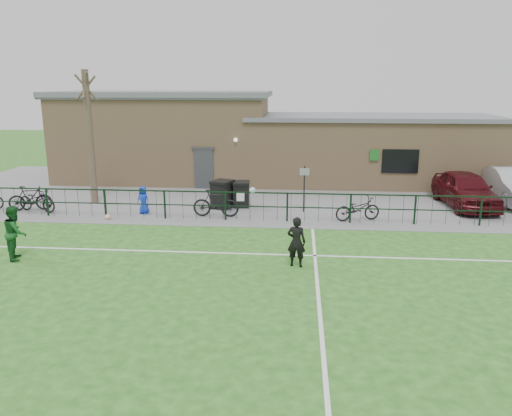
# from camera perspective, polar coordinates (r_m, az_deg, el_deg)

# --- Properties ---
(ground) EXTENTS (90.00, 90.00, 0.00)m
(ground) POSITION_cam_1_polar(r_m,az_deg,el_deg) (12.69, -1.96, -11.29)
(ground) COLOR #245C1B
(ground) RESTS_ON ground
(paving_strip) EXTENTS (34.00, 13.00, 0.02)m
(paving_strip) POSITION_cam_1_polar(r_m,az_deg,el_deg) (25.50, 1.63, 1.86)
(paving_strip) COLOR slate
(paving_strip) RESTS_ON ground
(pitch_line_touch) EXTENTS (28.00, 0.10, 0.01)m
(pitch_line_touch) POSITION_cam_1_polar(r_m,az_deg,el_deg) (19.98, 0.68, -1.64)
(pitch_line_touch) COLOR white
(pitch_line_touch) RESTS_ON ground
(pitch_line_mid) EXTENTS (28.00, 0.10, 0.01)m
(pitch_line_mid) POSITION_cam_1_polar(r_m,az_deg,el_deg) (16.37, -0.30, -5.26)
(pitch_line_mid) COLOR white
(pitch_line_mid) RESTS_ON ground
(pitch_line_perp) EXTENTS (0.10, 16.00, 0.01)m
(pitch_line_perp) POSITION_cam_1_polar(r_m,az_deg,el_deg) (12.62, 7.28, -11.52)
(pitch_line_perp) COLOR white
(pitch_line_perp) RESTS_ON ground
(perimeter_fence) EXTENTS (28.00, 0.10, 1.20)m
(perimeter_fence) POSITION_cam_1_polar(r_m,az_deg,el_deg) (20.02, 0.73, 0.16)
(perimeter_fence) COLOR black
(perimeter_fence) RESTS_ON ground
(bare_tree) EXTENTS (0.30, 0.30, 6.00)m
(bare_tree) POSITION_cam_1_polar(r_m,az_deg,el_deg) (23.93, -18.44, 7.59)
(bare_tree) COLOR #49392C
(bare_tree) RESTS_ON ground
(wheelie_bin_left) EXTENTS (1.02, 1.08, 1.15)m
(wheelie_bin_left) POSITION_cam_1_polar(r_m,az_deg,el_deg) (22.12, -3.86, 1.47)
(wheelie_bin_left) COLOR black
(wheelie_bin_left) RESTS_ON paving_strip
(wheelie_bin_right) EXTENTS (0.75, 0.84, 1.05)m
(wheelie_bin_right) POSITION_cam_1_polar(r_m,az_deg,el_deg) (22.33, -1.68, 1.49)
(wheelie_bin_right) COLOR black
(wheelie_bin_right) RESTS_ON paving_strip
(sign_post) EXTENTS (0.07, 0.07, 2.00)m
(sign_post) POSITION_cam_1_polar(r_m,az_deg,el_deg) (21.38, 5.52, 2.16)
(sign_post) COLOR black
(sign_post) RESTS_ON paving_strip
(car_maroon) EXTENTS (2.15, 4.76, 1.58)m
(car_maroon) POSITION_cam_1_polar(r_m,az_deg,el_deg) (24.13, 22.80, 1.99)
(car_maroon) COLOR #420B11
(car_maroon) RESTS_ON paving_strip
(bicycle_b) EXTENTS (1.88, 0.96, 1.09)m
(bicycle_b) POSITION_cam_1_polar(r_m,az_deg,el_deg) (23.73, -24.41, 1.02)
(bicycle_b) COLOR black
(bicycle_b) RESTS_ON paving_strip
(bicycle_c) EXTENTS (2.01, 1.15, 1.00)m
(bicycle_c) POSITION_cam_1_polar(r_m,az_deg,el_deg) (23.44, -23.75, 0.82)
(bicycle_c) COLOR black
(bicycle_c) RESTS_ON paving_strip
(bicycle_d) EXTENTS (1.92, 0.57, 1.15)m
(bicycle_d) POSITION_cam_1_polar(r_m,az_deg,el_deg) (20.67, -4.62, 0.55)
(bicycle_d) COLOR black
(bicycle_d) RESTS_ON paving_strip
(bicycle_e) EXTENTS (1.98, 1.18, 0.98)m
(bicycle_e) POSITION_cam_1_polar(r_m,az_deg,el_deg) (20.47, 11.54, -0.08)
(bicycle_e) COLOR black
(bicycle_e) RESTS_ON paving_strip
(spectator_child) EXTENTS (0.66, 0.52, 1.18)m
(spectator_child) POSITION_cam_1_polar(r_m,az_deg,el_deg) (21.65, -12.75, 0.91)
(spectator_child) COLOR #1436C3
(spectator_child) RESTS_ON paving_strip
(goalkeeper_kick) EXTENTS (2.06, 3.66, 1.74)m
(goalkeeper_kick) POSITION_cam_1_polar(r_m,az_deg,el_deg) (15.21, 4.45, -3.65)
(goalkeeper_kick) COLOR black
(goalkeeper_kick) RESTS_ON ground
(outfield_player) EXTENTS (0.93, 1.03, 1.73)m
(outfield_player) POSITION_cam_1_polar(r_m,az_deg,el_deg) (17.44, -25.79, -2.53)
(outfield_player) COLOR #164E1E
(outfield_player) RESTS_ON ground
(ball_ground) EXTENTS (0.23, 0.23, 0.23)m
(ball_ground) POSITION_cam_1_polar(r_m,az_deg,el_deg) (21.22, -16.59, -0.98)
(ball_ground) COLOR white
(ball_ground) RESTS_ON ground
(clubhouse) EXTENTS (24.25, 5.40, 4.96)m
(clubhouse) POSITION_cam_1_polar(r_m,az_deg,el_deg) (28.15, 0.21, 7.61)
(clubhouse) COLOR tan
(clubhouse) RESTS_ON ground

